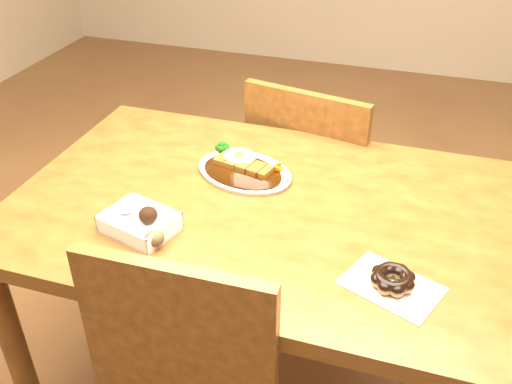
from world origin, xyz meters
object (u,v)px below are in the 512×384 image
(table, at_px, (259,234))
(donut_box, at_px, (138,222))
(chair_far, at_px, (316,186))
(katsu_curry_plate, at_px, (244,169))
(pon_de_ring, at_px, (393,279))

(table, bearing_deg, donut_box, -140.05)
(table, distance_m, chair_far, 0.56)
(table, distance_m, donut_box, 0.32)
(donut_box, bearing_deg, katsu_curry_plate, 64.63)
(table, relative_size, donut_box, 6.44)
(chair_far, distance_m, katsu_curry_plate, 0.52)
(chair_far, relative_size, donut_box, 4.67)
(pon_de_ring, bearing_deg, donut_box, 178.49)
(chair_far, bearing_deg, donut_box, 81.23)
(chair_far, distance_m, donut_box, 0.83)
(table, distance_m, katsu_curry_plate, 0.18)
(pon_de_ring, bearing_deg, table, 149.07)
(katsu_curry_plate, relative_size, donut_box, 1.63)
(chair_far, height_order, pon_de_ring, chair_far)
(table, xyz_separation_m, pon_de_ring, (0.34, -0.21, 0.12))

